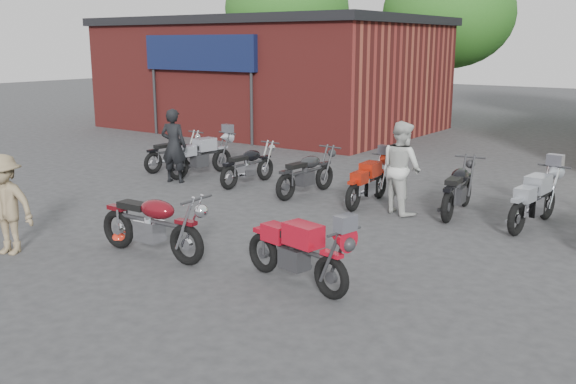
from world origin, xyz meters
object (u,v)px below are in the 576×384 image
Objects in this scene: row_bike_1 at (202,153)px; row_bike_3 at (307,171)px; person_light at (401,168)px; row_bike_2 at (249,163)px; helmet at (119,239)px; row_bike_5 at (458,186)px; person_dark at (174,146)px; sportbike at (297,248)px; row_bike_4 at (368,180)px; vintage_motorcycle at (152,220)px; row_bike_0 at (173,150)px; person_tan at (5,205)px; row_bike_6 at (534,197)px.

row_bike_1 reaches higher than row_bike_3.
person_light is 4.17m from row_bike_2.
row_bike_2 is (-1.25, 5.01, 0.41)m from helmet.
row_bike_1 is 6.77m from row_bike_5.
sportbike is at bearing 131.38° from person_dark.
row_bike_2 is at bearing 85.28° from row_bike_4.
sportbike is 4.93m from row_bike_4.
row_bike_1 reaches higher than sportbike.
helmet is at bearing 153.80° from row_bike_4.
vintage_motorcycle is at bearing -3.00° from helmet.
row_bike_3 reaches higher than row_bike_4.
row_bike_0 is (-6.94, 0.54, -0.40)m from person_light.
person_light is 2.44m from row_bike_3.
row_bike_1 reaches higher than row_bike_2.
person_dark reaches higher than row_bike_2.
row_bike_0 is at bearing 22.19° from person_light.
person_dark is 5.74m from person_tan.
row_bike_3 is (3.38, 0.77, -0.35)m from person_dark.
row_bike_2 is 6.59m from row_bike_6.
row_bike_2 is (-2.15, 5.05, -0.08)m from vintage_motorcycle.
row_bike_4 is at bearing 67.91° from helmet.
person_tan is at bearing 82.90° from person_light.
vintage_motorcycle is at bearing 12.88° from person_tan.
person_dark is 4.99m from row_bike_4.
sportbike reaches higher than row_bike_3.
sportbike is at bearing -120.04° from row_bike_1.
person_dark is at bearing 89.14° from person_tan.
vintage_motorcycle is at bearing 143.88° from row_bike_5.
person_light reaches higher than person_dark.
vintage_motorcycle is 5.68m from person_dark.
row_bike_0 is 9.40m from row_bike_6.
person_light is (-0.60, 4.46, 0.37)m from sportbike.
sportbike is at bearing -119.55° from row_bike_0.
row_bike_6 is (9.40, -0.02, 0.05)m from row_bike_0.
sportbike is at bearing -132.74° from row_bike_2.
row_bike_6 is at bearing -82.02° from row_bike_1.
row_bike_5 is at bearing -79.05° from row_bike_3.
row_bike_0 is (-2.92, 6.57, -0.29)m from person_tan.
row_bike_4 is 3.34m from row_bike_6.
row_bike_5 is at bearing 92.99° from row_bike_6.
person_dark is 1.64m from row_bike_0.
sportbike is 1.17× the size of person_tan.
person_dark is 5.81m from person_light.
row_bike_5 reaches higher than row_bike_0.
person_light is at bearing 37.57° from person_tan.
sportbike is 5.31m from row_bike_6.
row_bike_5 is (7.91, 0.06, 0.05)m from row_bike_0.
row_bike_6 is (1.49, -0.08, 0.00)m from row_bike_5.
row_bike_6 is at bearing -89.36° from row_bike_4.
person_tan is 0.83× the size of row_bike_5.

